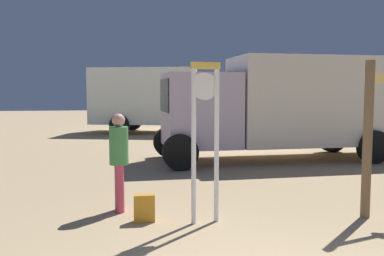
{
  "coord_description": "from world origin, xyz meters",
  "views": [
    {
      "loc": [
        -1.34,
        -3.34,
        1.96
      ],
      "look_at": [
        -0.11,
        5.2,
        1.2
      ],
      "focal_mm": 39.24,
      "sensor_mm": 36.0,
      "label": 1
    }
  ],
  "objects_px": {
    "box_truck_far": "(160,98)",
    "person_near_clock": "(119,157)",
    "standing_clock": "(205,126)",
    "box_truck_near": "(294,104)",
    "backpack": "(144,208)"
  },
  "relations": [
    {
      "from": "person_near_clock",
      "to": "box_truck_far",
      "type": "relative_size",
      "value": 0.22
    },
    {
      "from": "box_truck_near",
      "to": "box_truck_far",
      "type": "distance_m",
      "value": 8.84
    },
    {
      "from": "person_near_clock",
      "to": "box_truck_far",
      "type": "height_order",
      "value": "box_truck_far"
    },
    {
      "from": "box_truck_far",
      "to": "person_near_clock",
      "type": "bearing_deg",
      "value": -96.85
    },
    {
      "from": "box_truck_near",
      "to": "backpack",
      "type": "bearing_deg",
      "value": -130.24
    },
    {
      "from": "backpack",
      "to": "person_near_clock",
      "type": "bearing_deg",
      "value": 122.06
    },
    {
      "from": "person_near_clock",
      "to": "box_truck_near",
      "type": "relative_size",
      "value": 0.22
    },
    {
      "from": "person_near_clock",
      "to": "backpack",
      "type": "distance_m",
      "value": 1.0
    },
    {
      "from": "standing_clock",
      "to": "backpack",
      "type": "height_order",
      "value": "standing_clock"
    },
    {
      "from": "person_near_clock",
      "to": "box_truck_far",
      "type": "distance_m",
      "value": 12.95
    },
    {
      "from": "standing_clock",
      "to": "box_truck_far",
      "type": "xyz_separation_m",
      "value": [
        0.26,
        13.61,
        0.2
      ]
    },
    {
      "from": "box_truck_near",
      "to": "person_near_clock",
      "type": "bearing_deg",
      "value": -136.15
    },
    {
      "from": "backpack",
      "to": "box_truck_far",
      "type": "distance_m",
      "value": 13.57
    },
    {
      "from": "box_truck_near",
      "to": "standing_clock",
      "type": "bearing_deg",
      "value": -123.2
    },
    {
      "from": "person_near_clock",
      "to": "box_truck_far",
      "type": "bearing_deg",
      "value": 83.15
    }
  ]
}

